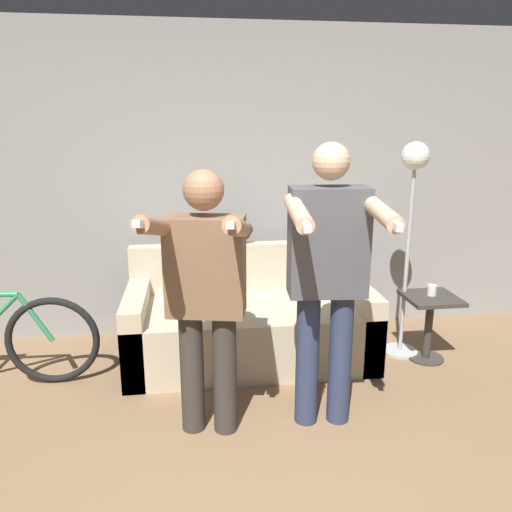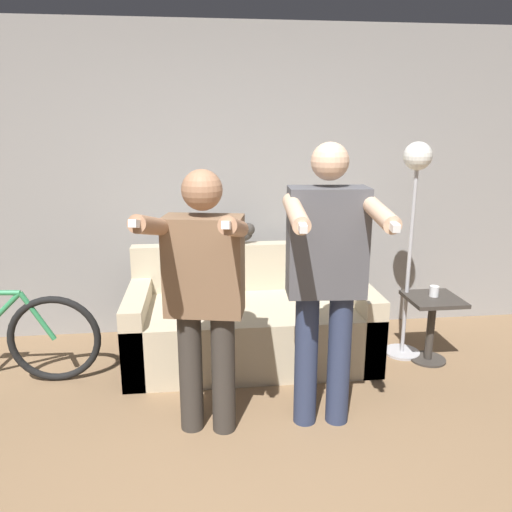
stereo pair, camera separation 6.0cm
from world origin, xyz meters
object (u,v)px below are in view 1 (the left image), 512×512
at_px(cup, 432,290).
at_px(cat, 228,235).
at_px(side_table, 430,315).
at_px(couch, 249,323).
at_px(person_right, 328,270).
at_px(person_left, 206,287).
at_px(floor_lamp, 412,196).

bearing_deg(cup, cat, 159.36).
distance_m(cat, side_table, 1.71).
distance_m(couch, cat, 0.74).
distance_m(person_right, side_table, 1.41).
distance_m(person_left, side_table, 1.96).
xyz_separation_m(cat, cup, (1.52, -0.57, -0.35)).
relative_size(person_left, cup, 19.28).
relative_size(side_table, cup, 6.44).
bearing_deg(cup, side_table, -115.55).
bearing_deg(side_table, cat, 158.51).
height_order(person_left, person_right, person_right).
bearing_deg(floor_lamp, side_table, -41.95).
xyz_separation_m(person_right, cup, (1.05, 0.75, -0.42)).
relative_size(couch, cup, 22.98).
relative_size(person_left, cat, 2.91).
height_order(couch, cat, cat).
relative_size(cat, floor_lamp, 0.32).
bearing_deg(cup, person_left, -156.72).
bearing_deg(cat, person_right, -70.34).
bearing_deg(cat, side_table, -21.49).
bearing_deg(floor_lamp, person_right, -135.39).
xyz_separation_m(couch, cup, (1.39, -0.22, 0.29)).
height_order(couch, cup, couch).
bearing_deg(cat, person_left, -99.80).
bearing_deg(floor_lamp, person_left, -151.20).
relative_size(person_right, cat, 3.17).
distance_m(couch, person_right, 1.25).
bearing_deg(side_table, cup, 64.45).
bearing_deg(floor_lamp, cup, -35.45).
bearing_deg(couch, cat, 110.06).
height_order(couch, person_left, person_left).
relative_size(floor_lamp, cup, 20.62).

